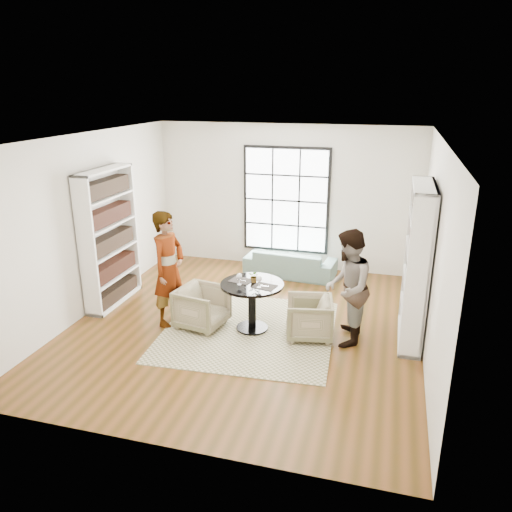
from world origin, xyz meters
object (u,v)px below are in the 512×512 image
(armchair_left, at_px, (202,307))
(person_left, at_px, (169,269))
(flower_centerpiece, at_px, (254,276))
(pedestal_table, at_px, (252,296))
(sofa, at_px, (290,263))
(wine_glass_right, at_px, (259,279))
(armchair_right, at_px, (309,318))
(wine_glass_left, at_px, (239,277))
(person_right, at_px, (347,288))

(armchair_left, bearing_deg, person_left, 100.32)
(flower_centerpiece, bearing_deg, pedestal_table, -105.41)
(sofa, distance_m, wine_glass_right, 2.76)
(flower_centerpiece, bearing_deg, person_left, -172.42)
(armchair_left, xyz_separation_m, armchair_right, (1.72, 0.11, -0.01))
(wine_glass_right, bearing_deg, pedestal_table, 137.77)
(armchair_left, distance_m, flower_centerpiece, 1.01)
(pedestal_table, bearing_deg, wine_glass_left, -150.69)
(person_left, distance_m, flower_centerpiece, 1.39)
(flower_centerpiece, bearing_deg, armchair_left, -167.48)
(sofa, height_order, person_left, person_left)
(person_left, xyz_separation_m, person_right, (2.82, 0.11, -0.06))
(armchair_left, bearing_deg, wine_glass_right, -80.98)
(armchair_left, xyz_separation_m, flower_centerpiece, (0.82, 0.18, 0.55))
(armchair_left, height_order, person_left, person_left)
(armchair_left, height_order, wine_glass_right, wine_glass_right)
(person_left, height_order, wine_glass_right, person_left)
(person_left, relative_size, wine_glass_right, 9.58)
(pedestal_table, height_order, armchair_left, pedestal_table)
(pedestal_table, height_order, wine_glass_left, wine_glass_left)
(armchair_left, height_order, person_right, person_right)
(person_left, distance_m, person_right, 2.82)
(wine_glass_left, height_order, wine_glass_right, wine_glass_right)
(pedestal_table, distance_m, armchair_left, 0.85)
(armchair_left, bearing_deg, sofa, -8.26)
(pedestal_table, distance_m, wine_glass_left, 0.41)
(wine_glass_left, bearing_deg, person_right, 3.25)
(armchair_right, distance_m, wine_glass_left, 1.25)
(pedestal_table, distance_m, flower_centerpiece, 0.32)
(flower_centerpiece, bearing_deg, person_right, -2.97)
(sofa, distance_m, person_right, 2.96)
(wine_glass_left, bearing_deg, wine_glass_right, -6.31)
(sofa, distance_m, wine_glass_left, 2.73)
(sofa, relative_size, person_right, 1.04)
(armchair_right, bearing_deg, person_right, 79.18)
(person_right, bearing_deg, armchair_left, -88.00)
(pedestal_table, xyz_separation_m, sofa, (0.09, 2.54, -0.30))
(armchair_left, relative_size, person_left, 0.39)
(pedestal_table, relative_size, wine_glass_right, 5.05)
(person_left, height_order, person_right, person_left)
(armchair_left, bearing_deg, person_right, -76.96)
(armchair_right, relative_size, flower_centerpiece, 3.66)
(armchair_left, xyz_separation_m, person_left, (-0.55, -0.00, 0.61))
(armchair_left, distance_m, armchair_right, 1.72)
(armchair_right, bearing_deg, sofa, -172.81)
(pedestal_table, relative_size, wine_glass_left, 5.38)
(wine_glass_right, bearing_deg, flower_centerpiece, 122.62)
(person_right, distance_m, wine_glass_left, 1.65)
(armchair_left, xyz_separation_m, wine_glass_right, (0.95, -0.02, 0.60))
(wine_glass_left, xyz_separation_m, wine_glass_right, (0.33, -0.04, 0.01))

